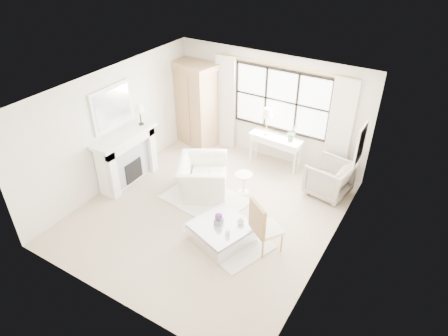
{
  "coord_description": "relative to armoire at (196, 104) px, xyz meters",
  "views": [
    {
      "loc": [
        3.71,
        -5.54,
        5.41
      ],
      "look_at": [
        0.24,
        0.2,
        1.07
      ],
      "focal_mm": 32.0,
      "sensor_mm": 36.0,
      "label": 1
    }
  ],
  "objects": [
    {
      "name": "curtain_left",
      "position": [
        0.74,
        0.28,
        0.1
      ],
      "size": [
        0.55,
        0.1,
        2.47
      ],
      "primitive_type": "cube",
      "color": "silver",
      "rests_on": "ground"
    },
    {
      "name": "mirror_glass",
      "position": [
        -0.5,
        -2.37,
        0.7
      ],
      "size": [
        0.02,
        1.0,
        0.8
      ],
      "primitive_type": "cube",
      "color": "silver",
      "rests_on": "wall_left"
    },
    {
      "name": "mirror_frame",
      "position": [
        -0.53,
        -2.37,
        0.7
      ],
      "size": [
        0.05,
        1.15,
        0.95
      ],
      "primitive_type": "cube",
      "color": "white",
      "rests_on": "wall_left"
    },
    {
      "name": "armoire",
      "position": [
        0.0,
        0.0,
        0.0
      ],
      "size": [
        1.25,
        0.94,
        2.24
      ],
      "rotation": [
        0.0,
        0.0,
        -0.23
      ],
      "color": "tan",
      "rests_on": "floor"
    },
    {
      "name": "club_armchair",
      "position": [
        1.41,
        -1.83,
        -0.75
      ],
      "size": [
        1.49,
        1.55,
        0.78
      ],
      "primitive_type": "imported",
      "rotation": [
        0.0,
        0.0,
        2.07
      ],
      "color": "white",
      "rests_on": "floor"
    },
    {
      "name": "wingback_chair",
      "position": [
        3.85,
        -0.44,
        -0.74
      ],
      "size": [
        1.01,
        0.99,
        0.8
      ],
      "primitive_type": "imported",
      "rotation": [
        0.0,
        0.0,
        -1.74
      ],
      "color": "gray",
      "rests_on": "floor"
    },
    {
      "name": "wall_left",
      "position": [
        -0.56,
        -2.37,
        0.21
      ],
      "size": [
        0.0,
        5.5,
        5.5
      ],
      "primitive_type": "plane",
      "rotation": [
        1.57,
        0.0,
        1.57
      ],
      "color": "silver",
      "rests_on": "ground"
    },
    {
      "name": "coffee_vase",
      "position": [
        2.91,
        -2.77,
        -0.69
      ],
      "size": [
        0.18,
        0.18,
        0.15
      ],
      "primitive_type": "imported",
      "rotation": [
        0.0,
        0.0,
        0.31
      ],
      "color": "silver",
      "rests_on": "coffee_table"
    },
    {
      "name": "wall_front",
      "position": [
        1.94,
        -5.12,
        0.21
      ],
      "size": [
        5.0,
        0.0,
        5.0
      ],
      "primitive_type": "plane",
      "rotation": [
        -1.57,
        0.0,
        0.0
      ],
      "color": "beige",
      "rests_on": "ground"
    },
    {
      "name": "french_chair",
      "position": [
        3.43,
        -2.75,
        -0.83
      ],
      "size": [
        0.67,
        0.67,
        1.08
      ],
      "rotation": [
        0.0,
        0.0,
        2.53
      ],
      "color": "#AB7E47",
      "rests_on": "floor"
    },
    {
      "name": "curtain_right",
      "position": [
        3.74,
        0.28,
        0.1
      ],
      "size": [
        0.55,
        0.1,
        2.47
      ],
      "primitive_type": "cube",
      "color": "beige",
      "rests_on": "ground"
    },
    {
      "name": "console_lamp",
      "position": [
        2.04,
        0.03,
        0.22
      ],
      "size": [
        0.28,
        0.28,
        0.69
      ],
      "color": "#A8863A",
      "rests_on": "console_table"
    },
    {
      "name": "art_canvas",
      "position": [
        4.39,
        -0.67,
        0.41
      ],
      "size": [
        0.01,
        0.52,
        0.72
      ],
      "primitive_type": "cube",
      "color": "beige",
      "rests_on": "wall_right"
    },
    {
      "name": "rug_right",
      "position": [
        2.72,
        -2.91,
        -1.13
      ],
      "size": [
        1.82,
        1.59,
        0.03
      ],
      "primitive_type": "cube",
      "rotation": [
        0.0,
        0.0,
        -0.34
      ],
      "color": "white",
      "rests_on": "floor"
    },
    {
      "name": "console_table",
      "position": [
        2.32,
        0.04,
        -0.74
      ],
      "size": [
        1.33,
        0.54,
        0.8
      ],
      "rotation": [
        0.0,
        0.0,
        -0.07
      ],
      "color": "white",
      "rests_on": "floor"
    },
    {
      "name": "floor",
      "position": [
        1.94,
        -2.37,
        -1.14
      ],
      "size": [
        5.5,
        5.5,
        0.0
      ],
      "primitive_type": "plane",
      "color": "#BDA78C",
      "rests_on": "ground"
    },
    {
      "name": "art_frame",
      "position": [
        4.41,
        -0.67,
        0.41
      ],
      "size": [
        0.04,
        0.62,
        0.82
      ],
      "primitive_type": "cube",
      "color": "silver",
      "rests_on": "wall_right"
    },
    {
      "name": "planter_box",
      "position": [
        2.55,
        -2.99,
        -0.7
      ],
      "size": [
        0.17,
        0.17,
        0.11
      ],
      "primitive_type": "cube",
      "rotation": [
        0.0,
        0.0,
        0.18
      ],
      "color": "slate",
      "rests_on": "coffee_table"
    },
    {
      "name": "planter_flowers",
      "position": [
        2.55,
        -2.99,
        -0.58
      ],
      "size": [
        0.14,
        0.14,
        0.14
      ],
      "primitive_type": "sphere",
      "color": "#5B2D72",
      "rests_on": "planter_box"
    },
    {
      "name": "window_frame",
      "position": [
        2.24,
        0.35,
        0.46
      ],
      "size": [
        2.5,
        0.04,
        1.5
      ],
      "primitive_type": null,
      "color": "black",
      "rests_on": "wall_back"
    },
    {
      "name": "rug_left",
      "position": [
        1.63,
        -2.08,
        -1.12
      ],
      "size": [
        1.89,
        1.46,
        0.03
      ],
      "primitive_type": "cube",
      "rotation": [
        0.0,
        0.0,
        -0.14
      ],
      "color": "white",
      "rests_on": "floor"
    },
    {
      "name": "ceiling",
      "position": [
        1.94,
        -2.37,
        1.56
      ],
      "size": [
        5.5,
        5.5,
        0.0
      ],
      "primitive_type": "plane",
      "rotation": [
        3.14,
        0.0,
        0.0
      ],
      "color": "white",
      "rests_on": "ground"
    },
    {
      "name": "mantel_lamp",
      "position": [
        -0.26,
        -1.83,
        0.51
      ],
      "size": [
        0.22,
        0.22,
        0.51
      ],
      "color": "black",
      "rests_on": "fireplace"
    },
    {
      "name": "wall_right",
      "position": [
        4.44,
        -2.37,
        0.21
      ],
      "size": [
        0.0,
        5.5,
        5.5
      ],
      "primitive_type": "plane",
      "rotation": [
        1.57,
        0.0,
        -1.57
      ],
      "color": "white",
      "rests_on": "ground"
    },
    {
      "name": "curtain_rod",
      "position": [
        2.24,
        0.3,
        1.33
      ],
      "size": [
        3.3,
        0.04,
        0.04
      ],
      "primitive_type": "cylinder",
      "rotation": [
        0.0,
        1.57,
        0.0
      ],
      "color": "#B1883D",
      "rests_on": "wall_back"
    },
    {
      "name": "wall_back",
      "position": [
        1.94,
        0.38,
        0.21
      ],
      "size": [
        5.0,
        0.0,
        5.0
      ],
      "primitive_type": "plane",
      "rotation": [
        1.57,
        0.0,
        0.0
      ],
      "color": "beige",
      "rests_on": "ground"
    },
    {
      "name": "orchid_plant",
      "position": [
        2.71,
        0.04,
        -0.12
      ],
      "size": [
        0.3,
        0.29,
        0.43
      ],
      "primitive_type": "imported",
      "rotation": [
        0.0,
        0.0,
        0.62
      ],
      "color": "#4F6946",
      "rests_on": "console_table"
    },
    {
      "name": "coffee_table",
      "position": [
        2.61,
        -2.99,
        -0.96
      ],
      "size": [
        1.26,
        1.26,
        0.38
      ],
      "rotation": [
        0.0,
        0.0,
        -0.31
      ],
      "color": "silver",
      "rests_on": "floor"
    },
    {
      "name": "side_table",
      "position": [
        2.23,
        -1.41,
        -0.81
      ],
      "size": [
        0.4,
        0.4,
        0.51
      ],
      "color": "white",
      "rests_on": "floor"
    },
    {
      "name": "window_pane",
      "position": [
        2.24,
        0.36,
        0.46
      ],
      "size": [
        2.4,
        0.02,
        1.5
      ],
      "primitive_type": "cube",
      "color": "white",
      "rests_on": "wall_back"
    },
    {
      "name": "fireplace",
      "position": [
        -0.34,
        -2.37,
        -0.49
      ],
      "size": [
        0.58,
        1.66,
        1.26
      ],
      "color": "white",
      "rests_on": "ground"
    },
    {
      "name": "pillar_candle",
      "position": [
        2.85,
        -3.17,
        -0.7
      ],
      "size": [
        0.09,
        0.09,
        0.12
      ],
      "primitive_type": "cylinder",
      "color": "white",
      "rests_on": "coffee_table"
    }
  ]
}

